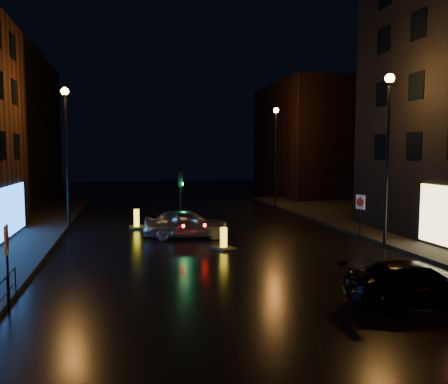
{
  "coord_description": "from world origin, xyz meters",
  "views": [
    {
      "loc": [
        -4.49,
        -12.78,
        4.62
      ],
      "look_at": [
        -0.01,
        7.07,
        2.8
      ],
      "focal_mm": 35.0,
      "sensor_mm": 36.0,
      "label": 1
    }
  ],
  "objects_px": {
    "traffic_signal": "(181,219)",
    "bollard_near": "(224,244)",
    "road_sign_right": "(360,206)",
    "silver_hatchback": "(186,223)",
    "dark_sedan": "(416,283)",
    "bollard_far": "(137,224)",
    "road_sign_left": "(7,247)"
  },
  "relations": [
    {
      "from": "traffic_signal",
      "to": "silver_hatchback",
      "type": "bearing_deg",
      "value": -91.72
    },
    {
      "from": "bollard_far",
      "to": "dark_sedan",
      "type": "bearing_deg",
      "value": -62.56
    },
    {
      "from": "bollard_far",
      "to": "road_sign_right",
      "type": "relative_size",
      "value": 0.57
    },
    {
      "from": "road_sign_left",
      "to": "road_sign_right",
      "type": "bearing_deg",
      "value": 17.96
    },
    {
      "from": "road_sign_right",
      "to": "bollard_near",
      "type": "bearing_deg",
      "value": -15.73
    },
    {
      "from": "bollard_far",
      "to": "bollard_near",
      "type": "bearing_deg",
      "value": -59.94
    },
    {
      "from": "bollard_near",
      "to": "bollard_far",
      "type": "xyz_separation_m",
      "value": [
        -3.94,
        6.86,
        0.03
      ]
    },
    {
      "from": "road_sign_right",
      "to": "bollard_far",
      "type": "bearing_deg",
      "value": -49.63
    },
    {
      "from": "traffic_signal",
      "to": "road_sign_right",
      "type": "height_order",
      "value": "traffic_signal"
    },
    {
      "from": "traffic_signal",
      "to": "bollard_near",
      "type": "bearing_deg",
      "value": -79.21
    },
    {
      "from": "traffic_signal",
      "to": "dark_sedan",
      "type": "relative_size",
      "value": 0.78
    },
    {
      "from": "traffic_signal",
      "to": "bollard_near",
      "type": "xyz_separation_m",
      "value": [
        1.25,
        -6.58,
        -0.27
      ]
    },
    {
      "from": "silver_hatchback",
      "to": "dark_sedan",
      "type": "relative_size",
      "value": 1.04
    },
    {
      "from": "silver_hatchback",
      "to": "dark_sedan",
      "type": "height_order",
      "value": "silver_hatchback"
    },
    {
      "from": "traffic_signal",
      "to": "bollard_near",
      "type": "height_order",
      "value": "traffic_signal"
    },
    {
      "from": "silver_hatchback",
      "to": "road_sign_right",
      "type": "distance_m",
      "value": 9.51
    },
    {
      "from": "silver_hatchback",
      "to": "bollard_far",
      "type": "xyz_separation_m",
      "value": [
        -2.59,
        3.59,
        -0.53
      ]
    },
    {
      "from": "bollard_far",
      "to": "road_sign_left",
      "type": "xyz_separation_m",
      "value": [
        -4.01,
        -13.53,
        1.64
      ]
    },
    {
      "from": "traffic_signal",
      "to": "road_sign_left",
      "type": "distance_m",
      "value": 14.91
    },
    {
      "from": "dark_sedan",
      "to": "road_sign_left",
      "type": "relative_size",
      "value": 1.74
    },
    {
      "from": "traffic_signal",
      "to": "bollard_far",
      "type": "distance_m",
      "value": 2.72
    },
    {
      "from": "bollard_near",
      "to": "traffic_signal",
      "type": "bearing_deg",
      "value": 78.62
    },
    {
      "from": "bollard_far",
      "to": "road_sign_left",
      "type": "relative_size",
      "value": 0.53
    },
    {
      "from": "dark_sedan",
      "to": "bollard_near",
      "type": "height_order",
      "value": "dark_sedan"
    },
    {
      "from": "road_sign_left",
      "to": "road_sign_right",
      "type": "relative_size",
      "value": 1.07
    },
    {
      "from": "traffic_signal",
      "to": "bollard_near",
      "type": "relative_size",
      "value": 2.45
    },
    {
      "from": "traffic_signal",
      "to": "bollard_far",
      "type": "relative_size",
      "value": 2.55
    },
    {
      "from": "silver_hatchback",
      "to": "bollard_near",
      "type": "distance_m",
      "value": 3.58
    },
    {
      "from": "road_sign_left",
      "to": "road_sign_right",
      "type": "height_order",
      "value": "road_sign_left"
    },
    {
      "from": "traffic_signal",
      "to": "dark_sedan",
      "type": "xyz_separation_m",
      "value": [
        5.34,
        -15.3,
        0.14
      ]
    },
    {
      "from": "traffic_signal",
      "to": "road_sign_right",
      "type": "distance_m",
      "value": 10.71
    },
    {
      "from": "dark_sedan",
      "to": "road_sign_left",
      "type": "distance_m",
      "value": 12.28
    }
  ]
}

